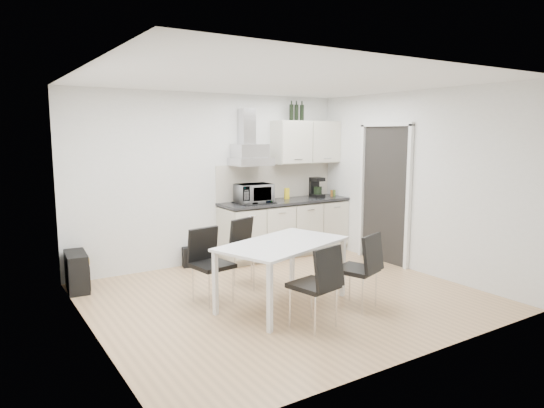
% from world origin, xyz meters
% --- Properties ---
extents(ground, '(4.50, 4.50, 0.00)m').
position_xyz_m(ground, '(0.00, 0.00, 0.00)').
color(ground, tan).
rests_on(ground, ground).
extents(wall_back, '(4.50, 0.10, 2.60)m').
position_xyz_m(wall_back, '(0.00, 2.00, 1.30)').
color(wall_back, white).
rests_on(wall_back, ground).
extents(wall_front, '(4.50, 0.10, 2.60)m').
position_xyz_m(wall_front, '(0.00, -2.00, 1.30)').
color(wall_front, white).
rests_on(wall_front, ground).
extents(wall_left, '(0.10, 4.00, 2.60)m').
position_xyz_m(wall_left, '(-2.25, 0.00, 1.30)').
color(wall_left, white).
rests_on(wall_left, ground).
extents(wall_right, '(0.10, 4.00, 2.60)m').
position_xyz_m(wall_right, '(2.25, 0.00, 1.30)').
color(wall_right, white).
rests_on(wall_right, ground).
extents(ceiling, '(4.50, 4.50, 0.00)m').
position_xyz_m(ceiling, '(0.00, 0.00, 2.60)').
color(ceiling, white).
rests_on(ceiling, wall_back).
extents(doorway, '(0.08, 1.04, 2.10)m').
position_xyz_m(doorway, '(2.21, 0.55, 1.05)').
color(doorway, white).
rests_on(doorway, ground).
extents(kitchenette, '(2.22, 0.64, 2.52)m').
position_xyz_m(kitchenette, '(1.18, 1.73, 0.83)').
color(kitchenette, beige).
rests_on(kitchenette, ground).
extents(dining_table, '(1.73, 1.32, 0.75)m').
position_xyz_m(dining_table, '(-0.18, -0.22, 0.68)').
color(dining_table, white).
rests_on(dining_table, ground).
extents(chair_far_left, '(0.51, 0.56, 0.88)m').
position_xyz_m(chair_far_left, '(-0.83, 0.30, 0.44)').
color(chair_far_left, black).
rests_on(chair_far_left, ground).
extents(chair_far_right, '(0.58, 0.61, 0.88)m').
position_xyz_m(chair_far_right, '(-0.11, 0.61, 0.44)').
color(chair_far_right, black).
rests_on(chair_far_right, ground).
extents(chair_near_left, '(0.54, 0.58, 0.88)m').
position_xyz_m(chair_near_left, '(-0.29, -0.94, 0.44)').
color(chair_near_left, black).
rests_on(chair_near_left, ground).
extents(chair_near_right, '(0.58, 0.62, 0.88)m').
position_xyz_m(chair_near_right, '(0.48, -0.74, 0.44)').
color(chair_near_right, black).
rests_on(chair_near_right, ground).
extents(guitar_amp, '(0.30, 0.61, 0.49)m').
position_xyz_m(guitar_amp, '(-2.11, 1.65, 0.25)').
color(guitar_amp, black).
rests_on(guitar_amp, ground).
extents(floor_speaker, '(0.21, 0.19, 0.30)m').
position_xyz_m(floor_speaker, '(-0.47, 1.90, 0.15)').
color(floor_speaker, black).
rests_on(floor_speaker, ground).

